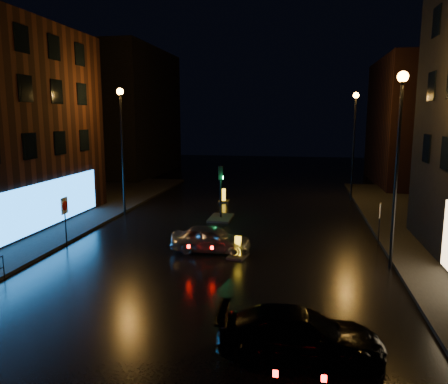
# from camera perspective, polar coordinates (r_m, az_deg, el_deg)

# --- Properties ---
(ground) EXTENTS (120.00, 120.00, 0.00)m
(ground) POSITION_cam_1_polar(r_m,az_deg,el_deg) (15.21, -5.81, -15.77)
(ground) COLOR black
(ground) RESTS_ON ground
(building_far_left) EXTENTS (8.00, 16.00, 14.00)m
(building_far_left) POSITION_cam_1_polar(r_m,az_deg,el_deg) (52.10, -12.49, 10.09)
(building_far_left) COLOR black
(building_far_left) RESTS_ON ground
(building_far_right) EXTENTS (8.00, 14.00, 12.00)m
(building_far_right) POSITION_cam_1_polar(r_m,az_deg,el_deg) (46.53, 24.23, 8.29)
(building_far_right) COLOR black
(building_far_right) RESTS_ON ground
(street_lamp_lfar) EXTENTS (0.44, 0.44, 8.37)m
(street_lamp_lfar) POSITION_cam_1_polar(r_m,az_deg,el_deg) (29.58, -13.22, 7.64)
(street_lamp_lfar) COLOR black
(street_lamp_lfar) RESTS_ON ground
(street_lamp_rnear) EXTENTS (0.44, 0.44, 8.37)m
(street_lamp_rnear) POSITION_cam_1_polar(r_m,az_deg,el_deg) (19.60, 21.84, 6.22)
(street_lamp_rnear) COLOR black
(street_lamp_rnear) RESTS_ON ground
(street_lamp_rfar) EXTENTS (0.44, 0.44, 8.37)m
(street_lamp_rfar) POSITION_cam_1_polar(r_m,az_deg,el_deg) (35.41, 16.66, 7.81)
(street_lamp_rfar) COLOR black
(street_lamp_rfar) RESTS_ON ground
(traffic_signal) EXTENTS (1.40, 2.40, 3.45)m
(traffic_signal) POSITION_cam_1_polar(r_m,az_deg,el_deg) (28.29, -0.42, -2.53)
(traffic_signal) COLOR black
(traffic_signal) RESTS_ON ground
(silver_hatchback) EXTENTS (3.91, 1.64, 1.32)m
(silver_hatchback) POSITION_cam_1_polar(r_m,az_deg,el_deg) (21.45, -1.70, -6.13)
(silver_hatchback) COLOR #A1A3A8
(silver_hatchback) RESTS_ON ground
(dark_sedan) EXTENTS (4.66, 2.08, 1.33)m
(dark_sedan) POSITION_cam_1_polar(r_m,az_deg,el_deg) (12.77, 9.88, -17.82)
(dark_sedan) COLOR black
(dark_sedan) RESTS_ON ground
(bollard_near) EXTENTS (0.99, 1.29, 1.01)m
(bollard_near) POSITION_cam_1_polar(r_m,az_deg,el_deg) (20.80, 1.83, -7.91)
(bollard_near) COLOR black
(bollard_near) RESTS_ON ground
(bollard_far) EXTENTS (0.85, 1.23, 1.03)m
(bollard_far) POSITION_cam_1_polar(r_m,az_deg,el_deg) (33.97, -0.02, -0.91)
(bollard_far) COLOR black
(bollard_far) RESTS_ON ground
(road_sign_left) EXTENTS (0.11, 0.61, 2.52)m
(road_sign_left) POSITION_cam_1_polar(r_m,az_deg,el_deg) (23.55, -20.09, -2.21)
(road_sign_left) COLOR black
(road_sign_left) RESTS_ON ground
(road_sign_right) EXTENTS (0.17, 0.52, 2.18)m
(road_sign_right) POSITION_cam_1_polar(r_m,az_deg,el_deg) (23.76, 19.69, -2.72)
(road_sign_right) COLOR black
(road_sign_right) RESTS_ON ground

